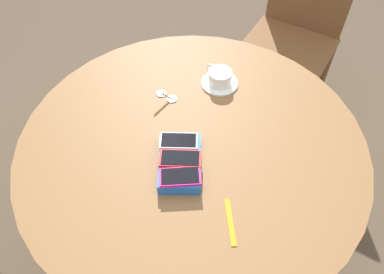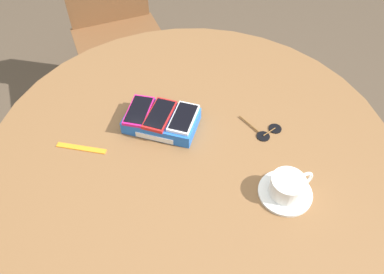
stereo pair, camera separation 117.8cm
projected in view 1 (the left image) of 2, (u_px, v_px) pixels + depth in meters
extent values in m
plane|color=brown|center=(192.00, 236.00, 1.81)|extent=(8.00, 8.00, 0.00)
cylinder|color=#2D2D2D|center=(192.00, 235.00, 1.81)|extent=(0.42, 0.42, 0.02)
cylinder|color=#2D2D2D|center=(192.00, 198.00, 1.53)|extent=(0.07, 0.07, 0.69)
cylinder|color=brown|center=(192.00, 144.00, 1.25)|extent=(1.16, 1.16, 0.03)
cube|color=blue|center=(180.00, 163.00, 1.16)|extent=(0.23, 0.16, 0.04)
cube|color=white|center=(201.00, 164.00, 1.16)|extent=(0.11, 0.02, 0.02)
cube|color=#D11975|center=(180.00, 177.00, 1.10)|extent=(0.09, 0.13, 0.01)
cube|color=black|center=(180.00, 176.00, 1.09)|extent=(0.08, 0.12, 0.00)
cube|color=red|center=(180.00, 159.00, 1.14)|extent=(0.08, 0.14, 0.01)
cube|color=black|center=(180.00, 158.00, 1.13)|extent=(0.07, 0.12, 0.00)
cube|color=silver|center=(179.00, 141.00, 1.18)|extent=(0.08, 0.13, 0.01)
cube|color=black|center=(179.00, 140.00, 1.18)|extent=(0.07, 0.12, 0.00)
cylinder|color=white|center=(220.00, 83.00, 1.41)|extent=(0.14, 0.14, 0.01)
cylinder|color=white|center=(220.00, 77.00, 1.39)|extent=(0.09, 0.09, 0.05)
cylinder|color=tan|center=(220.00, 73.00, 1.37)|extent=(0.08, 0.08, 0.00)
torus|color=white|center=(212.00, 71.00, 1.41)|extent=(0.04, 0.05, 0.06)
cube|color=orange|center=(230.00, 222.00, 1.05)|extent=(0.14, 0.06, 0.00)
cylinder|color=black|center=(161.00, 93.00, 1.38)|extent=(0.04, 0.04, 0.00)
cylinder|color=black|center=(172.00, 99.00, 1.36)|extent=(0.04, 0.04, 0.00)
cylinder|color=brown|center=(167.00, 96.00, 1.37)|extent=(0.02, 0.05, 0.00)
cylinder|color=brown|center=(161.00, 108.00, 1.33)|extent=(0.07, 0.04, 0.00)
cube|color=brown|center=(286.00, 49.00, 1.98)|extent=(0.57, 0.57, 0.02)
cylinder|color=brown|center=(231.00, 91.00, 2.12)|extent=(0.04, 0.04, 0.46)
cylinder|color=brown|center=(299.00, 119.00, 1.99)|extent=(0.04, 0.04, 0.46)
cylinder|color=brown|center=(260.00, 52.00, 2.34)|extent=(0.04, 0.04, 0.46)
cylinder|color=brown|center=(324.00, 74.00, 2.21)|extent=(0.04, 0.04, 0.46)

